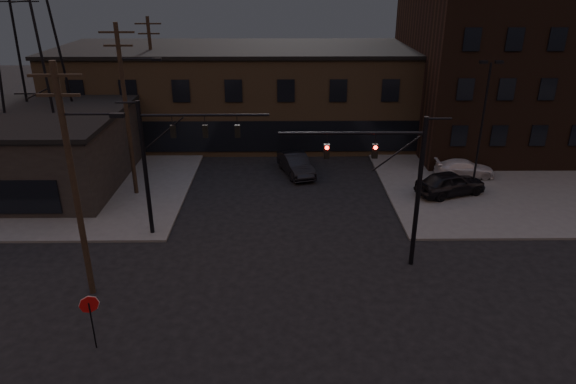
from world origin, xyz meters
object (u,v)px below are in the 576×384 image
object	(u,v)px
stop_sign	(90,310)
parked_car_lot_b	(464,168)
car_crossing	(296,164)
parked_car_lot_a	(450,183)
traffic_signal_far	(167,154)
traffic_signal_near	(397,177)

from	to	relation	value
stop_sign	parked_car_lot_b	bearing A→B (deg)	41.48
stop_sign	car_crossing	xyz separation A→B (m)	(8.72, 19.85, -1.05)
parked_car_lot_a	stop_sign	bearing A→B (deg)	109.32
car_crossing	traffic_signal_far	bearing A→B (deg)	-144.04
traffic_signal_near	car_crossing	bearing A→B (deg)	109.13
car_crossing	stop_sign	bearing A→B (deg)	-130.73
traffic_signal_near	parked_car_lot_b	world-z (taller)	traffic_signal_near
traffic_signal_near	stop_sign	bearing A→B (deg)	-154.10
traffic_signal_near	parked_car_lot_b	size ratio (longest dim) A/B	1.84
parked_car_lot_a	traffic_signal_near	bearing A→B (deg)	127.30
stop_sign	parked_car_lot_b	world-z (taller)	stop_sign
traffic_signal_far	parked_car_lot_a	xyz separation A→B (m)	(17.94, 5.45, -4.03)
traffic_signal_near	stop_sign	world-z (taller)	traffic_signal_near
traffic_signal_near	stop_sign	xyz separation A→B (m)	(-13.36, -6.49, -3.09)
parked_car_lot_a	car_crossing	bearing A→B (deg)	47.76
parked_car_lot_a	parked_car_lot_b	bearing A→B (deg)	-51.08
parked_car_lot_a	car_crossing	xyz separation A→B (m)	(-10.50, 4.42, -0.19)
parked_car_lot_a	car_crossing	distance (m)	11.40
stop_sign	car_crossing	size ratio (longest dim) A/B	0.51
parked_car_lot_b	traffic_signal_far	bearing A→B (deg)	116.68
stop_sign	traffic_signal_near	bearing A→B (deg)	25.90
traffic_signal_far	parked_car_lot_b	xyz separation A→B (m)	(20.07, 8.89, -4.23)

